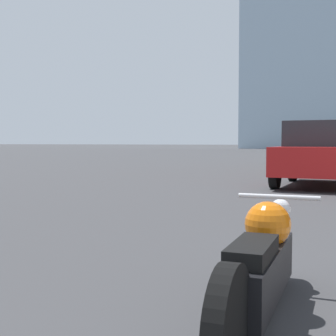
% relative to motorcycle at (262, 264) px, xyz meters
% --- Properties ---
extents(motorcycle, '(0.62, 2.25, 0.75)m').
position_rel_motorcycle_xyz_m(motorcycle, '(0.00, 0.00, 0.00)').
color(motorcycle, black).
rests_on(motorcycle, ground_plane).
extents(parked_car_red, '(2.07, 4.18, 1.68)m').
position_rel_motorcycle_xyz_m(parked_car_red, '(-0.34, 9.86, 0.47)').
color(parked_car_red, red).
rests_on(parked_car_red, ground_plane).
extents(parked_car_yellow, '(2.03, 4.17, 1.71)m').
position_rel_motorcycle_xyz_m(parked_car_yellow, '(-0.31, 20.62, 0.50)').
color(parked_car_yellow, gold).
rests_on(parked_car_yellow, ground_plane).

